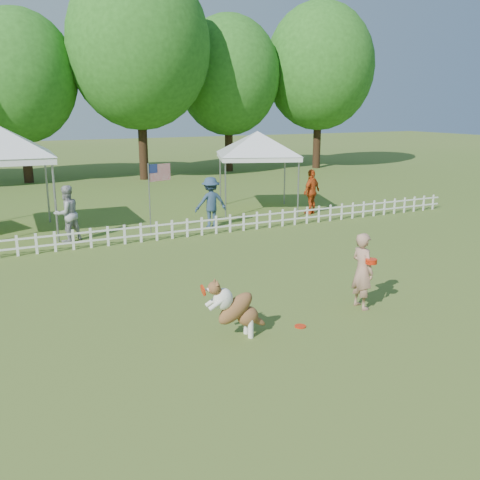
{
  "coord_description": "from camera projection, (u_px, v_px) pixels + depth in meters",
  "views": [
    {
      "loc": [
        -5.56,
        -8.48,
        4.04
      ],
      "look_at": [
        -0.36,
        2.0,
        1.1
      ],
      "focal_mm": 40.0,
      "sensor_mm": 36.0,
      "label": 1
    }
  ],
  "objects": [
    {
      "name": "canopy_tent_right",
      "position": [
        257.0,
        172.0,
        20.83
      ],
      "size": [
        3.78,
        3.78,
        3.04
      ],
      "primitive_type": null,
      "rotation": [
        0.0,
        0.0,
        -0.35
      ],
      "color": "silver",
      "rests_on": "ground"
    },
    {
      "name": "tree_far_right",
      "position": [
        319.0,
        79.0,
        34.5
      ],
      "size": [
        7.0,
        7.0,
        11.4
      ],
      "primitive_type": null,
      "color": "#265D1A",
      "rests_on": "ground"
    },
    {
      "name": "frisbee_on_turf",
      "position": [
        300.0,
        326.0,
        10.06
      ],
      "size": [
        0.24,
        0.24,
        0.02
      ],
      "primitive_type": "cylinder",
      "rotation": [
        0.0,
        0.0,
        0.11
      ],
      "color": "red",
      "rests_on": "ground"
    },
    {
      "name": "flag_pole",
      "position": [
        150.0,
        200.0,
        16.87
      ],
      "size": [
        0.88,
        0.35,
        2.31
      ],
      "primitive_type": null,
      "rotation": [
        0.0,
        0.0,
        0.29
      ],
      "color": "gray",
      "rests_on": "ground"
    },
    {
      "name": "tree_right",
      "position": [
        229.0,
        87.0,
        32.91
      ],
      "size": [
        6.2,
        6.2,
        10.4
      ],
      "primitive_type": null,
      "color": "#265D1A",
      "rests_on": "ground"
    },
    {
      "name": "spectator_c",
      "position": [
        311.0,
        192.0,
        20.42
      ],
      "size": [
        1.09,
        0.8,
        1.71
      ],
      "primitive_type": "imported",
      "rotation": [
        0.0,
        0.0,
        3.58
      ],
      "color": "#C94A17",
      "rests_on": "ground"
    },
    {
      "name": "spectator_b",
      "position": [
        211.0,
        202.0,
        18.12
      ],
      "size": [
        1.15,
        0.71,
        1.72
      ],
      "primitive_type": "imported",
      "rotation": [
        0.0,
        0.0,
        3.08
      ],
      "color": "navy",
      "rests_on": "ground"
    },
    {
      "name": "dog",
      "position": [
        236.0,
        308.0,
        9.46
      ],
      "size": [
        1.11,
        0.43,
        1.12
      ],
      "primitive_type": null,
      "rotation": [
        0.0,
        0.0,
        -0.07
      ],
      "color": "brown",
      "rests_on": "ground"
    },
    {
      "name": "ground",
      "position": [
        300.0,
        313.0,
        10.75
      ],
      "size": [
        120.0,
        120.0,
        0.0
      ],
      "primitive_type": "plane",
      "color": "#40651F",
      "rests_on": "ground"
    },
    {
      "name": "tree_center_right",
      "position": [
        139.0,
        63.0,
        28.75
      ],
      "size": [
        7.6,
        7.6,
        12.6
      ],
      "primitive_type": null,
      "color": "#265D1A",
      "rests_on": "ground"
    },
    {
      "name": "tree_center_left",
      "position": [
        20.0,
        89.0,
        27.82
      ],
      "size": [
        6.0,
        6.0,
        9.8
      ],
      "primitive_type": null,
      "color": "#265D1A",
      "rests_on": "ground"
    },
    {
      "name": "picket_fence",
      "position": [
        180.0,
        229.0,
        16.76
      ],
      "size": [
        22.0,
        0.08,
        0.6
      ],
      "primitive_type": null,
      "color": "white",
      "rests_on": "ground"
    },
    {
      "name": "handler",
      "position": [
        362.0,
        271.0,
        10.84
      ],
      "size": [
        0.38,
        0.58,
        1.58
      ],
      "primitive_type": "imported",
      "rotation": [
        0.0,
        0.0,
        1.58
      ],
      "color": "#A77A64",
      "rests_on": "ground"
    },
    {
      "name": "spectator_a",
      "position": [
        67.0,
        214.0,
        16.24
      ],
      "size": [
        1.03,
        0.94,
        1.72
      ],
      "primitive_type": "imported",
      "rotation": [
        0.0,
        0.0,
        3.56
      ],
      "color": "#9D9DA2",
      "rests_on": "ground"
    }
  ]
}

